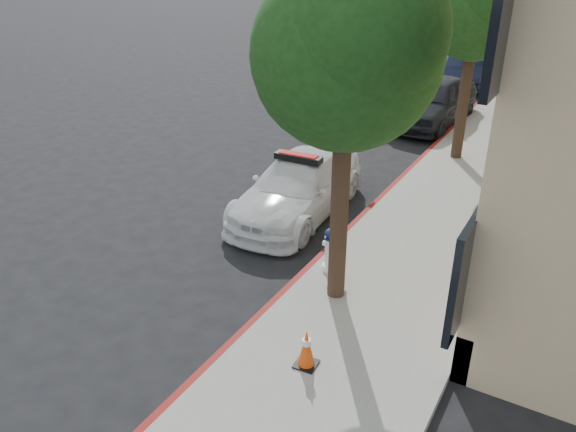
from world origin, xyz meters
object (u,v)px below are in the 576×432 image
at_px(police_car, 298,187).
at_px(parked_car_mid, 433,101).
at_px(parked_car_far, 468,68).
at_px(fire_hydrant, 331,250).
at_px(traffic_cone, 306,348).

bearing_deg(police_car, parked_car_mid, 83.29).
xyz_separation_m(parked_car_far, fire_hydrant, (1.64, -16.89, -0.18)).
bearing_deg(traffic_cone, police_car, 120.15).
height_order(police_car, parked_car_mid, parked_car_mid).
xyz_separation_m(parked_car_mid, fire_hydrant, (1.27, -10.55, -0.24)).
relative_size(police_car, parked_car_mid, 0.96).
relative_size(police_car, parked_car_far, 1.00).
height_order(parked_car_far, traffic_cone, parked_car_far).
bearing_deg(parked_car_far, police_car, -96.14).
bearing_deg(parked_car_far, traffic_cone, -87.99).
distance_m(police_car, parked_car_mid, 8.47).
xyz_separation_m(parked_car_mid, traffic_cone, (2.12, -13.12, -0.36)).
height_order(parked_car_mid, traffic_cone, parked_car_mid).
bearing_deg(parked_car_far, fire_hydrant, -89.72).
relative_size(fire_hydrant, traffic_cone, 1.42).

